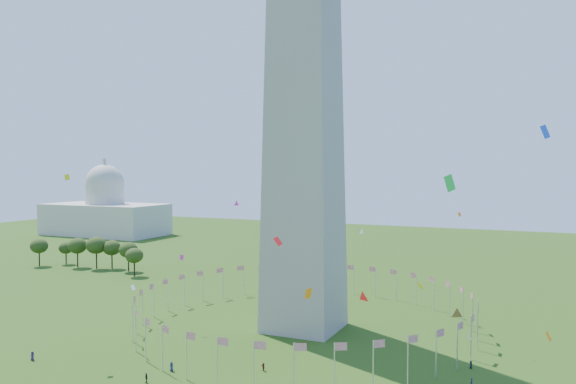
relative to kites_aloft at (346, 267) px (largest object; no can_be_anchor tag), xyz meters
The scene contains 4 objects.
flag_ring 36.81m from the kites_aloft, 125.96° to the left, with size 80.24×80.24×9.00m.
capitol_building 253.70m from the kites_aloft, 141.83° to the left, with size 70.00×35.00×46.00m, color beige, non-canonical shape.
kites_aloft is the anchor object (origin of this frame).
tree_line_west 142.41m from the kites_aloft, 151.43° to the left, with size 55.00×15.43×12.18m.
Camera 1 is at (51.49, -74.11, 38.74)m, focal length 35.00 mm.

